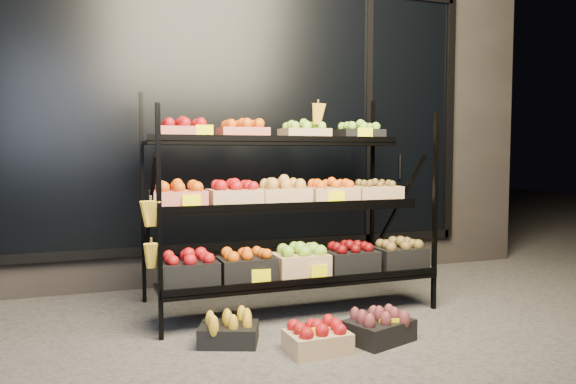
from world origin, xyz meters
name	(u,v)px	position (x,y,z in m)	size (l,w,h in m)	color
ground	(320,330)	(0.00, 0.00, 0.00)	(24.00, 24.00, 0.00)	#514F4C
building	(224,101)	(0.00, 2.59, 1.75)	(6.00, 2.08, 3.50)	#2D2826
display_rack	(287,206)	(-0.02, 0.60, 0.79)	(2.18, 1.02, 1.71)	black
tag_floor_a	(309,345)	(-0.24, -0.40, 0.06)	(0.13, 0.01, 0.12)	#FFFD00
tag_floor_b	(389,335)	(0.29, -0.40, 0.06)	(0.13, 0.01, 0.12)	#FFFD00
floor_crate_midleft	(229,330)	(-0.64, -0.05, 0.09)	(0.43, 0.38, 0.19)	black
floor_crate_midright	(317,337)	(-0.18, -0.37, 0.09)	(0.37, 0.27, 0.19)	tan
floor_crate_right	(379,326)	(0.26, -0.33, 0.09)	(0.47, 0.40, 0.20)	black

